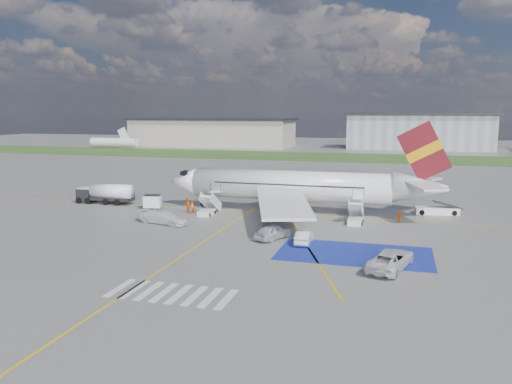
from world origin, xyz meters
TOP-DOWN VIEW (x-y plane):
  - ground at (0.00, 0.00)m, footprint 400.00×400.00m
  - grass_strip at (0.00, 95.00)m, footprint 400.00×30.00m
  - taxiway_line_main at (0.00, 12.00)m, footprint 120.00×0.20m
  - taxiway_line_cross at (-5.00, -10.00)m, footprint 0.20×60.00m
  - taxiway_line_diag at (0.00, 12.00)m, footprint 20.71×56.45m
  - staging_box at (10.00, -4.00)m, footprint 14.00×8.00m
  - crosswalk at (-1.80, -18.00)m, footprint 9.00×4.00m
  - terminal_west at (-55.00, 130.00)m, footprint 60.00×22.00m
  - terminal_centre at (20.00, 135.00)m, footprint 48.00×18.00m
  - airliner at (1.51, 14.00)m, footprint 36.81×32.95m
  - airstairs_fwd at (-9.50, 8.70)m, footprint 1.90×5.20m
  - airstairs_aft at (9.00, 8.70)m, footprint 1.90×5.20m
  - fuel_tanker at (-26.31, 12.05)m, footprint 8.34×2.40m
  - gpu_cart at (-18.13, 10.49)m, footprint 2.50×1.87m
  - belt_loader at (18.58, 17.18)m, footprint 5.92×2.93m
  - car_silver_a at (1.46, -0.89)m, footprint 3.57×4.97m
  - car_silver_b at (4.87, -1.70)m, footprint 1.52×4.07m
  - van_white_a at (13.28, -7.55)m, footprint 3.84×5.95m
  - van_white_b at (-12.61, 2.58)m, footprint 5.40×3.25m
  - crew_fwd at (-11.65, 8.93)m, footprint 0.65×0.66m
  - crew_nose at (-12.65, 9.42)m, footprint 1.07×1.15m
  - crew_aft at (13.99, 10.45)m, footprint 0.79×0.96m

SIDE VIEW (x-z plane):
  - ground at x=0.00m, z-range 0.00..0.00m
  - grass_strip at x=0.00m, z-range 0.00..0.01m
  - taxiway_line_main at x=0.00m, z-range 0.00..0.01m
  - taxiway_line_cross at x=-5.00m, z-range 0.00..0.01m
  - taxiway_line_diag at x=0.00m, z-range 0.00..0.01m
  - staging_box at x=10.00m, z-range 0.00..0.01m
  - crosswalk at x=-1.80m, z-range 0.00..0.01m
  - belt_loader at x=18.58m, z-range -0.43..1.29m
  - airstairs_fwd at x=-9.50m, z-range -1.18..2.42m
  - airstairs_aft at x=9.00m, z-range -1.18..2.42m
  - car_silver_b at x=4.87m, z-range 0.00..1.33m
  - crew_aft at x=13.99m, z-range 0.00..1.54m
  - crew_fwd at x=-11.65m, z-range 0.00..1.54m
  - car_silver_a at x=1.46m, z-range 0.00..1.57m
  - gpu_cart at x=-18.13m, z-range -0.09..1.79m
  - crew_nose at x=-12.65m, z-range 0.00..1.90m
  - van_white_b at x=-12.61m, z-range 0.00..1.98m
  - van_white_a at x=13.28m, z-range 0.00..2.06m
  - fuel_tanker at x=-26.31m, z-range -0.23..2.61m
  - airliner at x=1.51m, z-range -2.57..9.35m
  - terminal_west at x=-55.00m, z-range 0.00..10.00m
  - terminal_centre at x=20.00m, z-range 0.00..12.00m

